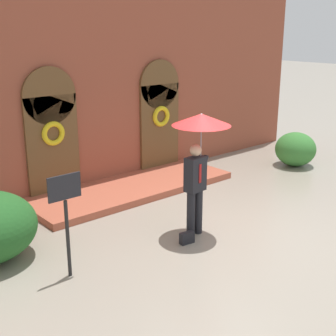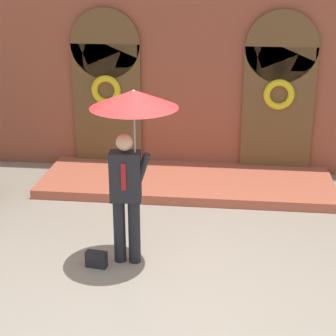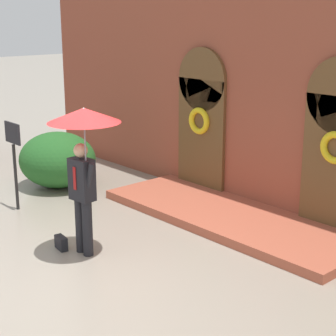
{
  "view_description": "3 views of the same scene",
  "coord_description": "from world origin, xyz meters",
  "px_view_note": "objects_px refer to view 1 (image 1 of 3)",
  "views": [
    {
      "loc": [
        -6.41,
        -5.7,
        3.9
      ],
      "look_at": [
        -0.36,
        1.29,
        1.07
      ],
      "focal_mm": 50.0,
      "sensor_mm": 36.0,
      "label": 1
    },
    {
      "loc": [
        0.76,
        -6.33,
        3.83
      ],
      "look_at": [
        -0.13,
        1.25,
        1.0
      ],
      "focal_mm": 60.0,
      "sensor_mm": 36.0,
      "label": 2
    },
    {
      "loc": [
        6.49,
        -4.25,
        3.71
      ],
      "look_at": [
        -0.31,
        1.83,
        1.18
      ],
      "focal_mm": 60.0,
      "sensor_mm": 36.0,
      "label": 3
    }
  ],
  "objects_px": {
    "handbag": "(187,238)",
    "shrub_right": "(295,149)",
    "person_with_umbrella": "(200,138)",
    "sign_post": "(66,209)"
  },
  "relations": [
    {
      "from": "person_with_umbrella",
      "to": "handbag",
      "type": "bearing_deg",
      "value": -157.48
    },
    {
      "from": "person_with_umbrella",
      "to": "handbag",
      "type": "height_order",
      "value": "person_with_umbrella"
    },
    {
      "from": "handbag",
      "to": "sign_post",
      "type": "relative_size",
      "value": 0.16
    },
    {
      "from": "person_with_umbrella",
      "to": "handbag",
      "type": "distance_m",
      "value": 1.88
    },
    {
      "from": "person_with_umbrella",
      "to": "handbag",
      "type": "relative_size",
      "value": 8.44
    },
    {
      "from": "handbag",
      "to": "shrub_right",
      "type": "xyz_separation_m",
      "value": [
        5.83,
        1.67,
        0.38
      ]
    },
    {
      "from": "person_with_umbrella",
      "to": "handbag",
      "type": "xyz_separation_m",
      "value": [
        -0.48,
        -0.2,
        -1.8
      ]
    },
    {
      "from": "person_with_umbrella",
      "to": "shrub_right",
      "type": "relative_size",
      "value": 2.04
    },
    {
      "from": "sign_post",
      "to": "handbag",
      "type": "bearing_deg",
      "value": -9.83
    },
    {
      "from": "handbag",
      "to": "shrub_right",
      "type": "bearing_deg",
      "value": 24.06
    }
  ]
}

